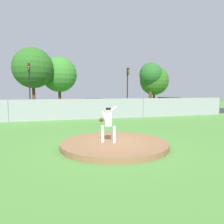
% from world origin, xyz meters
% --- Properties ---
extents(ground_plane, '(80.00, 80.00, 0.00)m').
position_xyz_m(ground_plane, '(0.00, 6.00, 0.00)').
color(ground_plane, '#4C8438').
extents(asphalt_strip, '(44.00, 7.00, 0.01)m').
position_xyz_m(asphalt_strip, '(0.00, 14.50, 0.00)').
color(asphalt_strip, '#2B2B2D').
rests_on(asphalt_strip, ground_plane).
extents(pitchers_mound, '(4.79, 4.79, 0.25)m').
position_xyz_m(pitchers_mound, '(0.00, 0.00, 0.12)').
color(pitchers_mound, brown).
rests_on(pitchers_mound, ground_plane).
extents(pitcher_youth, '(0.80, 0.38, 1.62)m').
position_xyz_m(pitcher_youth, '(-0.31, -0.07, 1.19)').
color(pitcher_youth, silver).
rests_on(pitcher_youth, pitchers_mound).
extents(baseball, '(0.07, 0.07, 0.07)m').
position_xyz_m(baseball, '(0.30, 1.04, 0.28)').
color(baseball, white).
rests_on(baseball, pitchers_mound).
extents(chainlink_fence, '(29.72, 0.07, 1.92)m').
position_xyz_m(chainlink_fence, '(0.00, 10.00, 0.91)').
color(chainlink_fence, gray).
rests_on(chainlink_fence, ground_plane).
extents(parked_car_silver, '(1.96, 4.64, 1.76)m').
position_xyz_m(parked_car_silver, '(11.37, 14.49, 0.83)').
color(parked_car_silver, '#B7BABF').
rests_on(parked_car_silver, ground_plane).
extents(parked_car_white, '(1.96, 4.19, 1.66)m').
position_xyz_m(parked_car_white, '(2.37, 14.98, 0.80)').
color(parked_car_white, silver).
rests_on(parked_car_white, ground_plane).
extents(parked_car_navy, '(1.87, 4.59, 1.60)m').
position_xyz_m(parked_car_navy, '(-2.03, 14.60, 0.77)').
color(parked_car_navy, '#161E4C').
rests_on(parked_car_navy, ground_plane).
extents(traffic_cone_orange, '(0.40, 0.40, 0.55)m').
position_xyz_m(traffic_cone_orange, '(-5.14, 16.57, 0.26)').
color(traffic_cone_orange, orange).
rests_on(traffic_cone_orange, asphalt_strip).
extents(traffic_light_near, '(0.28, 0.46, 5.77)m').
position_xyz_m(traffic_light_near, '(-4.89, 18.30, 3.88)').
color(traffic_light_near, black).
rests_on(traffic_light_near, ground_plane).
extents(traffic_light_far, '(0.28, 0.46, 5.65)m').
position_xyz_m(traffic_light_far, '(7.61, 18.86, 3.80)').
color(traffic_light_far, black).
rests_on(traffic_light_far, ground_plane).
extents(tree_broad_left, '(5.44, 5.44, 8.34)m').
position_xyz_m(tree_broad_left, '(-4.70, 22.38, 5.61)').
color(tree_broad_left, '#4C331E').
rests_on(tree_broad_left, ground_plane).
extents(tree_leaning_west, '(5.23, 5.23, 7.60)m').
position_xyz_m(tree_leaning_west, '(-1.14, 24.64, 4.97)').
color(tree_leaning_west, '#4C331E').
rests_on(tree_leaning_west, ground_plane).
extents(tree_slender_far, '(3.75, 3.75, 7.16)m').
position_xyz_m(tree_slender_far, '(13.44, 23.71, 5.22)').
color(tree_slender_far, '#4C331E').
rests_on(tree_slender_far, ground_plane).
extents(tree_tall_centre, '(4.88, 4.88, 6.74)m').
position_xyz_m(tree_tall_centre, '(14.53, 24.57, 4.29)').
color(tree_tall_centre, '#4C331E').
rests_on(tree_tall_centre, ground_plane).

